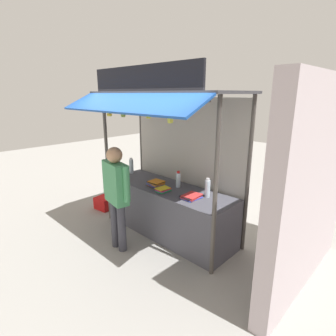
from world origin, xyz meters
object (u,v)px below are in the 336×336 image
at_px(magazine_stack_center, 156,183).
at_px(plastic_crate, 105,203).
at_px(banana_bunch_inner_left, 170,118).
at_px(banana_bunch_inner_right, 148,114).
at_px(magazine_stack_far_right, 163,190).
at_px(water_bottle_front_right, 178,180).
at_px(magazine_stack_mid_right, 191,197).
at_px(water_bottle_right, 207,188).
at_px(water_bottle_mid_left, 131,166).
at_px(banana_bunch_leftmost, 123,113).
at_px(vendor_person, 116,190).
at_px(banana_bunch_rightmost, 109,111).

bearing_deg(magazine_stack_center, plastic_crate, -175.90).
xyz_separation_m(banana_bunch_inner_left, banana_bunch_inner_right, (-0.44, -0.00, 0.03)).
distance_m(magazine_stack_far_right, banana_bunch_inner_right, 1.29).
xyz_separation_m(water_bottle_front_right, magazine_stack_mid_right, (0.49, -0.24, -0.11)).
xyz_separation_m(water_bottle_right, banana_bunch_inner_right, (-0.65, -0.62, 1.14)).
relative_size(water_bottle_mid_left, banana_bunch_leftmost, 1.14).
height_order(water_bottle_front_right, magazine_stack_far_right, water_bottle_front_right).
xyz_separation_m(magazine_stack_mid_right, vendor_person, (-0.82, -0.82, 0.12)).
distance_m(magazine_stack_far_right, banana_bunch_inner_left, 1.33).
height_order(magazine_stack_mid_right, plastic_crate, magazine_stack_mid_right).
distance_m(banana_bunch_inner_right, vendor_person, 1.25).
distance_m(magazine_stack_mid_right, vendor_person, 1.16).
height_order(vendor_person, plastic_crate, vendor_person).
distance_m(magazine_stack_mid_right, banana_bunch_leftmost, 1.72).
distance_m(banana_bunch_inner_left, banana_bunch_leftmost, 1.05).
xyz_separation_m(banana_bunch_rightmost, vendor_person, (0.70, -0.42, -1.13)).
distance_m(water_bottle_mid_left, vendor_person, 1.39).
bearing_deg(banana_bunch_rightmost, vendor_person, -30.88).
bearing_deg(magazine_stack_mid_right, magazine_stack_far_right, -169.47).
xyz_separation_m(magazine_stack_far_right, banana_bunch_inner_left, (0.45, -0.30, 1.22)).
bearing_deg(water_bottle_right, vendor_person, -132.68).
bearing_deg(water_bottle_front_right, banana_bunch_rightmost, -148.24).
bearing_deg(water_bottle_mid_left, magazine_stack_center, -11.85).
bearing_deg(plastic_crate, water_bottle_mid_left, 28.12).
relative_size(magazine_stack_far_right, plastic_crate, 0.69).
height_order(water_bottle_front_right, magazine_stack_mid_right, water_bottle_front_right).
relative_size(water_bottle_right, plastic_crate, 0.83).
relative_size(water_bottle_right, banana_bunch_inner_left, 1.04).
relative_size(banana_bunch_inner_right, vendor_person, 0.15).
relative_size(magazine_stack_far_right, magazine_stack_center, 0.96).
bearing_deg(vendor_person, water_bottle_mid_left, -37.18).
bearing_deg(water_bottle_mid_left, water_bottle_right, 0.36).
bearing_deg(water_bottle_front_right, magazine_stack_far_right, -95.48).
height_order(magazine_stack_far_right, banana_bunch_inner_left, banana_bunch_inner_left).
bearing_deg(water_bottle_front_right, magazine_stack_center, -145.19).
xyz_separation_m(magazine_stack_far_right, vendor_person, (-0.30, -0.72, 0.11)).
relative_size(water_bottle_mid_left, magazine_stack_mid_right, 0.97).
relative_size(banana_bunch_inner_left, banana_bunch_leftmost, 1.07).
height_order(water_bottle_mid_left, plastic_crate, water_bottle_mid_left).
bearing_deg(water_bottle_right, magazine_stack_mid_right, -122.51).
distance_m(water_bottle_front_right, banana_bunch_rightmost, 1.66).
bearing_deg(banana_bunch_inner_left, water_bottle_mid_left, 160.13).
xyz_separation_m(water_bottle_right, plastic_crate, (-2.47, -0.32, -0.88)).
height_order(water_bottle_front_right, banana_bunch_inner_right, banana_bunch_inner_right).
xyz_separation_m(banana_bunch_inner_left, vendor_person, (-0.74, -0.42, -1.11)).
distance_m(water_bottle_right, banana_bunch_inner_right, 1.45).
bearing_deg(magazine_stack_center, banana_bunch_rightmost, -149.71).
bearing_deg(plastic_crate, magazine_stack_center, 4.10).
relative_size(water_bottle_mid_left, magazine_stack_center, 1.18).
height_order(banana_bunch_leftmost, vendor_person, banana_bunch_leftmost).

